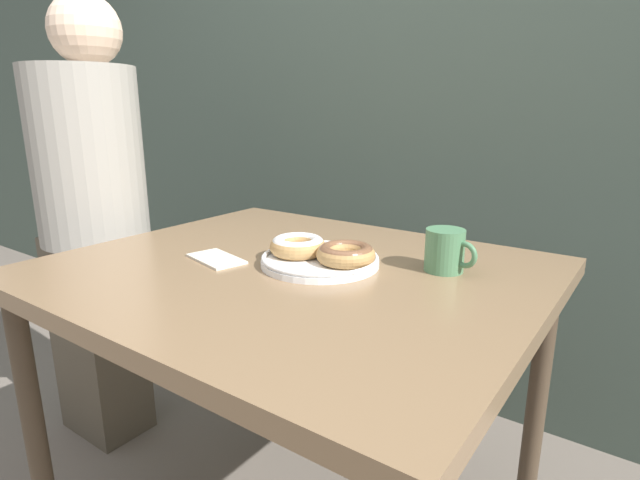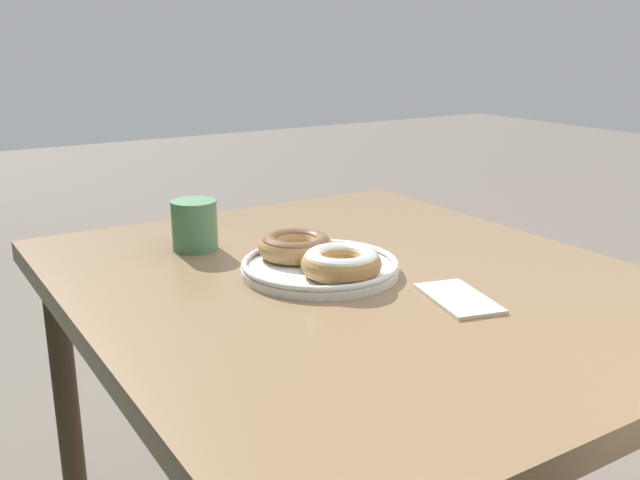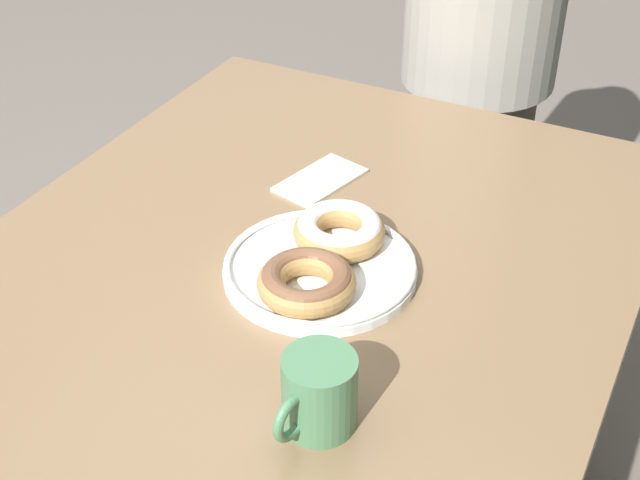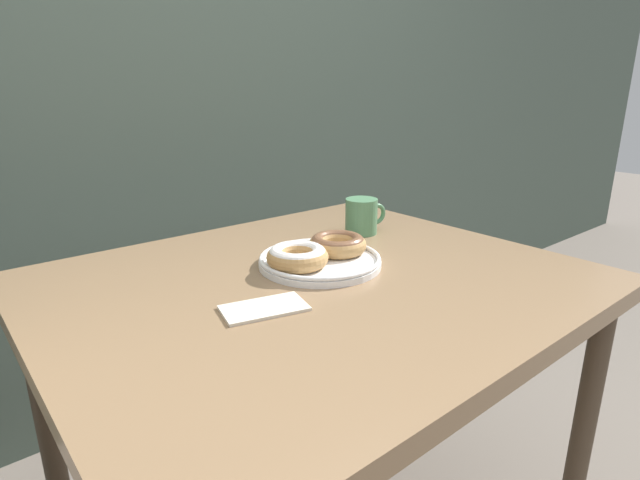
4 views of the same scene
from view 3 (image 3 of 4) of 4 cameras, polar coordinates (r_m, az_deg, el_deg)
The scene contains 5 objects.
dining_table at distance 1.36m, azimuth -0.75°, elevation -3.24°, with size 1.09×0.92×0.77m.
donut_plate at distance 1.25m, azimuth 0.15°, elevation -1.28°, with size 0.31×0.27×0.06m.
coffee_mug at distance 1.02m, azimuth -0.13°, elevation -9.74°, with size 0.12×0.09×0.10m.
person_figure at distance 1.98m, azimuth 10.33°, elevation 11.99°, with size 0.36×0.33×1.44m.
napkin at distance 1.47m, azimuth 0.02°, elevation 3.86°, with size 0.17×0.12×0.01m.
Camera 3 is at (0.94, 0.72, 1.54)m, focal length 50.00 mm.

